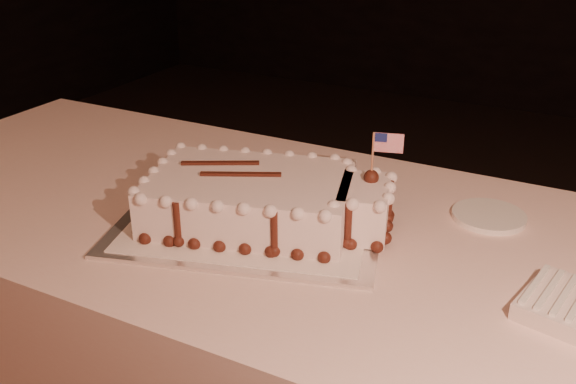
% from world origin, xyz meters
% --- Properties ---
extents(cake_board, '(0.58, 0.50, 0.01)m').
position_xyz_m(cake_board, '(-0.26, 0.56, 0.75)').
color(cake_board, silver).
rests_on(cake_board, banquet_table).
extents(doily, '(0.52, 0.45, 0.00)m').
position_xyz_m(doily, '(-0.26, 0.56, 0.76)').
color(doily, white).
rests_on(doily, cake_board).
extents(sheet_cake, '(0.49, 0.35, 0.19)m').
position_xyz_m(sheet_cake, '(-0.23, 0.56, 0.80)').
color(sheet_cake, white).
rests_on(sheet_cake, doily).
extents(side_plate, '(0.14, 0.14, 0.01)m').
position_xyz_m(side_plate, '(0.15, 0.79, 0.76)').
color(side_plate, white).
rests_on(side_plate, banquet_table).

